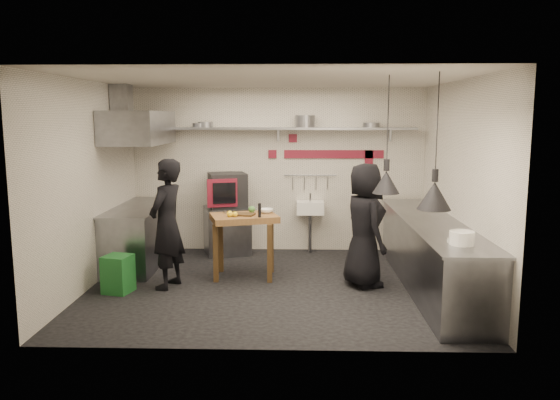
{
  "coord_description": "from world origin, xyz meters",
  "views": [
    {
      "loc": [
        0.31,
        -7.28,
        2.32
      ],
      "look_at": [
        0.08,
        0.3,
        1.16
      ],
      "focal_mm": 35.0,
      "sensor_mm": 36.0,
      "label": 1
    }
  ],
  "objects_px": {
    "green_bin": "(118,274)",
    "combi_oven": "(227,190)",
    "chef_right": "(364,225)",
    "prep_table": "(244,246)",
    "oven_stand": "(227,230)",
    "chef_left": "(167,224)"
  },
  "relations": [
    {
      "from": "chef_left",
      "to": "combi_oven",
      "type": "bearing_deg",
      "value": 178.66
    },
    {
      "from": "oven_stand",
      "to": "prep_table",
      "type": "height_order",
      "value": "prep_table"
    },
    {
      "from": "green_bin",
      "to": "combi_oven",
      "type": "bearing_deg",
      "value": 60.47
    },
    {
      "from": "combi_oven",
      "to": "chef_left",
      "type": "bearing_deg",
      "value": -123.78
    },
    {
      "from": "green_bin",
      "to": "prep_table",
      "type": "distance_m",
      "value": 1.79
    },
    {
      "from": "oven_stand",
      "to": "combi_oven",
      "type": "distance_m",
      "value": 0.69
    },
    {
      "from": "oven_stand",
      "to": "chef_right",
      "type": "relative_size",
      "value": 0.47
    },
    {
      "from": "green_bin",
      "to": "chef_right",
      "type": "height_order",
      "value": "chef_right"
    },
    {
      "from": "oven_stand",
      "to": "chef_left",
      "type": "height_order",
      "value": "chef_left"
    },
    {
      "from": "green_bin",
      "to": "chef_left",
      "type": "relative_size",
      "value": 0.28
    },
    {
      "from": "chef_left",
      "to": "chef_right",
      "type": "relative_size",
      "value": 1.04
    },
    {
      "from": "green_bin",
      "to": "prep_table",
      "type": "height_order",
      "value": "prep_table"
    },
    {
      "from": "chef_right",
      "to": "prep_table",
      "type": "bearing_deg",
      "value": 59.75
    },
    {
      "from": "prep_table",
      "to": "chef_right",
      "type": "bearing_deg",
      "value": -28.44
    },
    {
      "from": "oven_stand",
      "to": "prep_table",
      "type": "distance_m",
      "value": 1.43
    },
    {
      "from": "combi_oven",
      "to": "chef_right",
      "type": "relative_size",
      "value": 0.35
    },
    {
      "from": "green_bin",
      "to": "chef_left",
      "type": "height_order",
      "value": "chef_left"
    },
    {
      "from": "oven_stand",
      "to": "prep_table",
      "type": "bearing_deg",
      "value": -89.35
    },
    {
      "from": "oven_stand",
      "to": "combi_oven",
      "type": "xyz_separation_m",
      "value": [
        0.01,
        0.0,
        0.69
      ]
    },
    {
      "from": "prep_table",
      "to": "green_bin",
      "type": "bearing_deg",
      "value": -171.25
    },
    {
      "from": "prep_table",
      "to": "chef_left",
      "type": "distance_m",
      "value": 1.2
    },
    {
      "from": "chef_left",
      "to": "chef_right",
      "type": "xyz_separation_m",
      "value": [
        2.68,
        0.16,
        -0.03
      ]
    }
  ]
}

